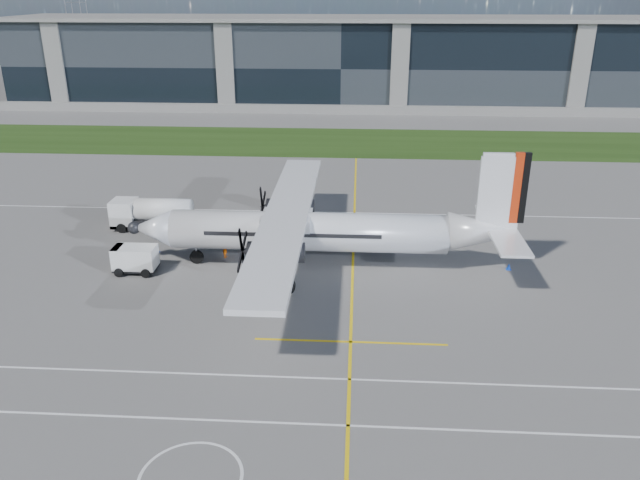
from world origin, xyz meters
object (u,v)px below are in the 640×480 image
object	(u,v)px
fuel_tanker_truck	(147,214)
safety_cone_nose_stbd	(157,250)
turboprop_aircraft	(323,210)
safety_cone_nose_port	(152,267)
safety_cone_fwd	(129,257)
ground_crew_person	(225,247)
pylon_west	(76,8)
baggage_tug	(135,260)
safety_cone_tail	(509,267)
safety_cone_stbdwing	(306,201)

from	to	relation	value
fuel_tanker_truck	safety_cone_nose_stbd	distance (m)	6.04
safety_cone_nose_stbd	turboprop_aircraft	bearing A→B (deg)	-7.86
fuel_tanker_truck	safety_cone_nose_stbd	xyz separation A→B (m)	(2.50, -5.36, -1.20)
safety_cone_nose_port	safety_cone_fwd	xyz separation A→B (m)	(-2.43, 1.69, 0.00)
ground_crew_person	pylon_west	bearing A→B (deg)	29.68
safety_cone_nose_port	safety_cone_nose_stbd	xyz separation A→B (m)	(-0.64, 3.37, 0.00)
baggage_tug	fuel_tanker_truck	bearing A→B (deg)	102.68
baggage_tug	ground_crew_person	xyz separation A→B (m)	(6.31, 3.23, -0.12)
pylon_west	safety_cone_tail	bearing A→B (deg)	-56.64
fuel_tanker_truck	safety_cone_tail	size ratio (longest dim) A/B	15.42
safety_cone_nose_stbd	safety_cone_nose_port	bearing A→B (deg)	-79.23
turboprop_aircraft	safety_cone_nose_stbd	bearing A→B (deg)	172.14
turboprop_aircraft	fuel_tanker_truck	size ratio (longest dim) A/B	4.07
safety_cone_fwd	safety_cone_tail	xyz separation A→B (m)	(30.21, 0.03, 0.00)
turboprop_aircraft	safety_cone_nose_port	size ratio (longest dim) A/B	62.69
fuel_tanker_truck	safety_cone_nose_port	world-z (taller)	fuel_tanker_truck
pylon_west	ground_crew_person	xyz separation A→B (m)	(72.60, -143.46, -14.09)
safety_cone_fwd	safety_cone_stbdwing	size ratio (longest dim) A/B	1.00
turboprop_aircraft	safety_cone_nose_port	xyz separation A→B (m)	(-13.27, -1.45, -4.45)
pylon_west	fuel_tanker_truck	bearing A→B (deg)	-64.96
turboprop_aircraft	fuel_tanker_truck	world-z (taller)	turboprop_aircraft
turboprop_aircraft	safety_cone_fwd	world-z (taller)	turboprop_aircraft
turboprop_aircraft	safety_cone_fwd	bearing A→B (deg)	179.13
fuel_tanker_truck	safety_cone_stbdwing	xyz separation A→B (m)	(13.86, 7.93, -1.20)
safety_cone_nose_stbd	ground_crew_person	bearing A→B (deg)	-6.02
baggage_tug	safety_cone_nose_stbd	size ratio (longest dim) A/B	6.89
fuel_tanker_truck	safety_cone_nose_port	size ratio (longest dim) A/B	15.42
safety_cone_fwd	safety_cone_tail	size ratio (longest dim) A/B	1.00
safety_cone_nose_port	turboprop_aircraft	bearing A→B (deg)	6.24
pylon_west	ground_crew_person	world-z (taller)	pylon_west
pylon_west	safety_cone_fwd	size ratio (longest dim) A/B	60.00
turboprop_aircraft	safety_cone_tail	bearing A→B (deg)	1.07
fuel_tanker_truck	safety_cone_nose_port	xyz separation A→B (m)	(3.14, -8.73, -1.20)
fuel_tanker_truck	safety_cone_nose_port	bearing A→B (deg)	-70.21
pylon_west	safety_cone_tail	world-z (taller)	pylon_west
ground_crew_person	safety_cone_fwd	world-z (taller)	ground_crew_person
safety_cone_stbdwing	ground_crew_person	bearing A→B (deg)	-111.50
pylon_west	fuel_tanker_truck	xyz separation A→B (m)	(64.22, -137.48, -13.55)
fuel_tanker_truck	safety_cone_stbdwing	bearing A→B (deg)	29.77
pylon_west	safety_cone_nose_stbd	xyz separation A→B (m)	(66.72, -142.84, -14.75)
safety_cone_stbdwing	safety_cone_tail	bearing A→B (deg)	-41.20
pylon_west	safety_cone_stbdwing	size ratio (longest dim) A/B	60.00
safety_cone_nose_stbd	fuel_tanker_truck	bearing A→B (deg)	115.01
safety_cone_tail	safety_cone_nose_stbd	distance (m)	28.47
ground_crew_person	safety_cone_stbdwing	distance (m)	14.97
turboprop_aircraft	baggage_tug	xyz separation A→B (m)	(-14.34, -1.93, -3.67)
safety_cone_stbdwing	safety_cone_nose_port	bearing A→B (deg)	-122.74
baggage_tug	safety_cone_tail	bearing A→B (deg)	4.37
turboprop_aircraft	ground_crew_person	distance (m)	8.98
safety_cone_tail	baggage_tug	bearing A→B (deg)	-175.63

